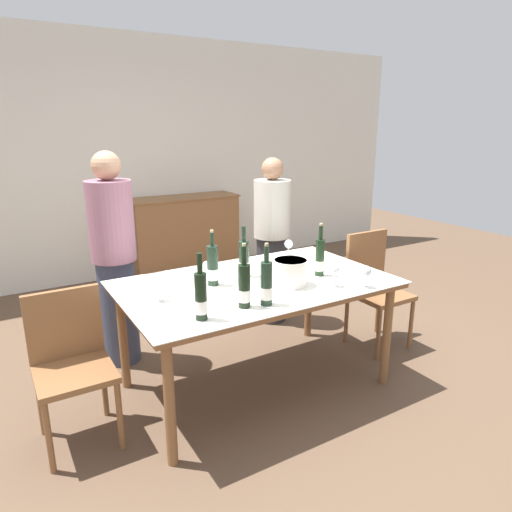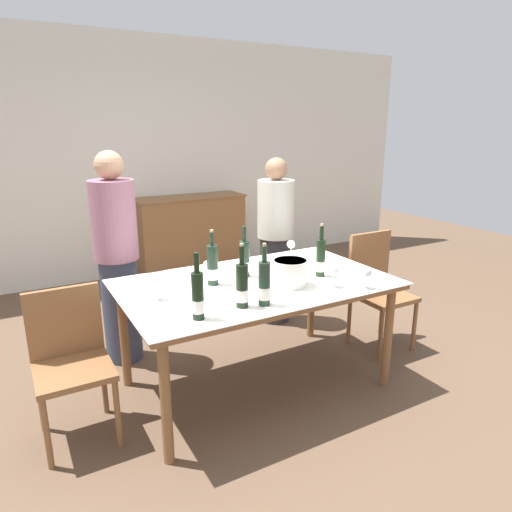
% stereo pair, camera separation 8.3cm
% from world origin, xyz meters
% --- Properties ---
extents(ground_plane, '(12.00, 12.00, 0.00)m').
position_xyz_m(ground_plane, '(0.00, 0.00, 0.00)').
color(ground_plane, brown).
extents(back_wall, '(8.00, 0.10, 2.80)m').
position_xyz_m(back_wall, '(0.00, 2.99, 1.40)').
color(back_wall, silver).
rests_on(back_wall, ground_plane).
extents(sideboard_cabinet, '(1.35, 0.46, 0.96)m').
position_xyz_m(sideboard_cabinet, '(0.58, 2.70, 0.48)').
color(sideboard_cabinet, brown).
rests_on(sideboard_cabinet, ground_plane).
extents(dining_table, '(1.80, 1.09, 0.78)m').
position_xyz_m(dining_table, '(0.00, 0.00, 0.71)').
color(dining_table, brown).
rests_on(dining_table, ground_plane).
extents(ice_bucket, '(0.22, 0.22, 0.17)m').
position_xyz_m(ice_bucket, '(0.16, -0.17, 0.87)').
color(ice_bucket, white).
rests_on(ice_bucket, dining_table).
extents(wine_bottle_0, '(0.07, 0.07, 0.37)m').
position_xyz_m(wine_bottle_0, '(-0.16, -0.38, 0.91)').
color(wine_bottle_0, '#1E3323').
rests_on(wine_bottle_0, dining_table).
extents(wine_bottle_1, '(0.06, 0.06, 0.37)m').
position_xyz_m(wine_bottle_1, '(0.45, -0.11, 0.91)').
color(wine_bottle_1, black).
rests_on(wine_bottle_1, dining_table).
extents(wine_bottle_2, '(0.07, 0.07, 0.37)m').
position_xyz_m(wine_bottle_2, '(-0.27, 0.09, 0.91)').
color(wine_bottle_2, '#1E3323').
rests_on(wine_bottle_2, dining_table).
extents(wine_bottle_3, '(0.07, 0.07, 0.38)m').
position_xyz_m(wine_bottle_3, '(-0.29, -0.35, 0.91)').
color(wine_bottle_3, black).
rests_on(wine_bottle_3, dining_table).
extents(wine_bottle_4, '(0.07, 0.07, 0.36)m').
position_xyz_m(wine_bottle_4, '(-0.01, 0.14, 0.90)').
color(wine_bottle_4, '#1E3323').
rests_on(wine_bottle_4, dining_table).
extents(wine_bottle_5, '(0.07, 0.07, 0.37)m').
position_xyz_m(wine_bottle_5, '(-0.57, -0.38, 0.91)').
color(wine_bottle_5, black).
rests_on(wine_bottle_5, dining_table).
extents(wine_glass_0, '(0.07, 0.07, 0.13)m').
position_xyz_m(wine_glass_0, '(0.56, 0.42, 0.87)').
color(wine_glass_0, white).
rests_on(wine_glass_0, dining_table).
extents(wine_glass_1, '(0.08, 0.08, 0.15)m').
position_xyz_m(wine_glass_1, '(0.55, -0.46, 0.88)').
color(wine_glass_1, white).
rests_on(wine_glass_1, dining_table).
extents(wine_glass_2, '(0.07, 0.07, 0.13)m').
position_xyz_m(wine_glass_2, '(-0.26, 0.22, 0.87)').
color(wine_glass_2, white).
rests_on(wine_glass_2, dining_table).
extents(wine_glass_3, '(0.07, 0.07, 0.15)m').
position_xyz_m(wine_glass_3, '(0.39, -0.34, 0.89)').
color(wine_glass_3, white).
rests_on(wine_glass_3, dining_table).
extents(wine_glass_4, '(0.07, 0.07, 0.13)m').
position_xyz_m(wine_glass_4, '(-0.68, -0.00, 0.87)').
color(wine_glass_4, white).
rests_on(wine_glass_4, dining_table).
extents(chair_right_end, '(0.42, 0.42, 0.95)m').
position_xyz_m(chair_right_end, '(1.19, 0.09, 0.54)').
color(chair_right_end, brown).
rests_on(chair_right_end, ground_plane).
extents(chair_left_end, '(0.42, 0.42, 0.89)m').
position_xyz_m(chair_left_end, '(-1.19, 0.08, 0.51)').
color(chair_left_end, brown).
rests_on(chair_left_end, ground_plane).
extents(person_host, '(0.33, 0.33, 1.62)m').
position_xyz_m(person_host, '(-0.72, 0.86, 0.82)').
color(person_host, '#383F56').
rests_on(person_host, ground_plane).
extents(person_guest_left, '(0.33, 0.33, 1.53)m').
position_xyz_m(person_guest_left, '(0.72, 0.91, 0.76)').
color(person_guest_left, '#2D2D33').
rests_on(person_guest_left, ground_plane).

